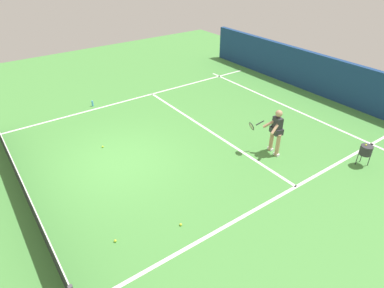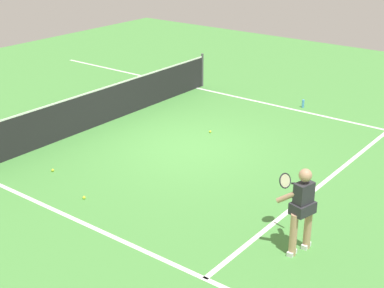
% 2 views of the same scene
% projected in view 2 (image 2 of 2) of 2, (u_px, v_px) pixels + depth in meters
% --- Properties ---
extents(ground_plane, '(26.09, 26.09, 0.00)m').
position_uv_depth(ground_plane, '(187.00, 146.00, 13.93)').
color(ground_plane, '#4C9342').
extents(service_line_marking, '(8.23, 0.10, 0.01)m').
position_uv_depth(service_line_marking, '(320.00, 186.00, 11.92)').
color(service_line_marking, white).
rests_on(service_line_marking, ground).
extents(sideline_left_marking, '(0.10, 18.07, 0.01)m').
position_uv_depth(sideline_left_marking, '(57.00, 211.00, 10.92)').
color(sideline_left_marking, white).
rests_on(sideline_left_marking, ground).
extents(sideline_right_marking, '(0.10, 18.07, 0.01)m').
position_uv_depth(sideline_right_marking, '(271.00, 105.00, 16.95)').
color(sideline_right_marking, white).
rests_on(sideline_right_marking, ground).
extents(court_net, '(8.91, 0.08, 1.10)m').
position_uv_depth(court_net, '(106.00, 105.00, 15.33)').
color(court_net, '#4C4C51').
rests_on(court_net, ground).
extents(tennis_player, '(0.93, 0.89, 1.55)m').
position_uv_depth(tennis_player, '(302.00, 207.00, 9.35)').
color(tennis_player, tan).
rests_on(tennis_player, ground).
extents(tennis_ball_near, '(0.07, 0.07, 0.07)m').
position_uv_depth(tennis_ball_near, '(84.00, 197.00, 11.38)').
color(tennis_ball_near, '#D1E533').
rests_on(tennis_ball_near, ground).
extents(tennis_ball_mid, '(0.07, 0.07, 0.07)m').
position_uv_depth(tennis_ball_mid, '(53.00, 170.00, 12.58)').
color(tennis_ball_mid, '#D1E533').
rests_on(tennis_ball_mid, ground).
extents(tennis_ball_far, '(0.07, 0.07, 0.07)m').
position_uv_depth(tennis_ball_far, '(210.00, 132.00, 14.78)').
color(tennis_ball_far, '#D1E533').
rests_on(tennis_ball_far, ground).
extents(water_bottle, '(0.07, 0.07, 0.24)m').
position_uv_depth(water_bottle, '(303.00, 104.00, 16.66)').
color(water_bottle, '#4C9EE5').
rests_on(water_bottle, ground).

